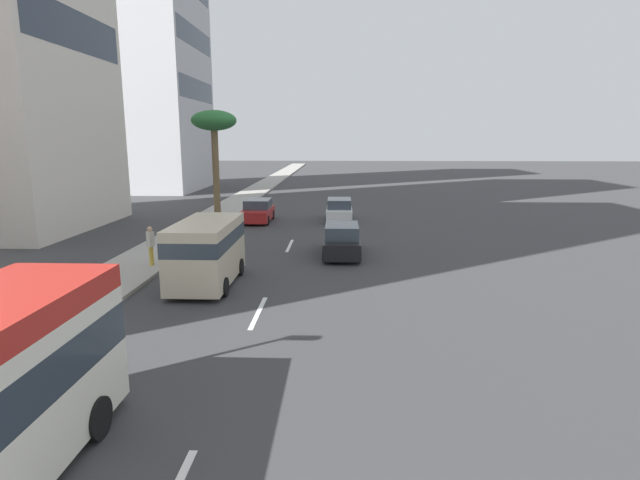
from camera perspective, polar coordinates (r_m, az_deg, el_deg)
ground_plane at (r=35.05m, az=-2.23°, el=1.96°), size 198.00×198.00×0.00m
sidewalk_right at (r=36.14m, az=-12.66°, el=2.10°), size 162.00×3.01×0.15m
lane_stripe_mid at (r=17.26m, az=-6.98°, el=-8.12°), size 3.20×0.16×0.01m
lane_stripe_far at (r=27.57m, az=-3.45°, el=-0.63°), size 3.20×0.16×0.01m
van_second at (r=20.41m, az=-12.70°, el=-0.99°), size 4.97×2.22×2.57m
car_third at (r=35.85m, az=2.19°, el=3.39°), size 4.55×1.85×1.58m
car_fourth at (r=25.14m, az=2.47°, el=-0.05°), size 4.51×1.84×1.60m
car_fifth at (r=35.70m, az=-7.05°, el=3.26°), size 4.27×1.94×1.56m
pedestrian_near_lamp at (r=23.76m, az=-18.60°, el=-0.40°), size 0.37×0.39×1.77m
palm_tree at (r=37.73m, az=-11.89°, el=12.59°), size 3.22×3.22×7.59m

